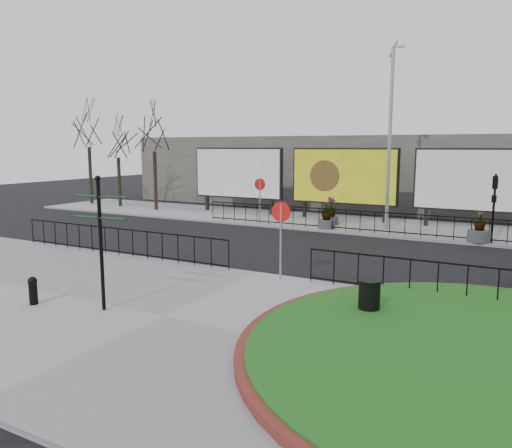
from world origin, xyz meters
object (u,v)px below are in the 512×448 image
Objects in this scene: fingerpost_sign at (100,230)px; planter_c at (479,231)px; litter_bin at (369,298)px; planter_b at (327,218)px; bollard at (33,289)px; billboard_mid at (344,177)px; lamp_post at (390,136)px; planter_a at (331,213)px.

fingerpost_sign reaches higher than planter_c.
fingerpost_sign is 16.71m from planter_c.
litter_bin is 0.68× the size of planter_c.
bollard is at bearing -99.04° from planter_b.
fingerpost_sign is at bearing -90.54° from billboard_mid.
lamp_post reaches higher than fingerpost_sign.
planter_c reaches higher than litter_bin.
lamp_post reaches higher than planter_a.
fingerpost_sign reaches higher than planter_a.
planter_a is at bearing 113.78° from litter_bin.
bollard is 18.11m from planter_c.
billboard_mid is 8.55m from planter_c.
lamp_post reaches higher than bollard.
planter_c is at bearing 82.89° from litter_bin.
fingerpost_sign is 3.68× the size of litter_bin.
planter_a is 1.06× the size of planter_c.
lamp_post is 14.57m from litter_bin.
litter_bin is (2.99, -13.62, -4.23)m from lamp_post.
bollard is 17.06m from planter_a.
litter_bin is 14.88m from planter_a.
lamp_post reaches higher than litter_bin.
billboard_mid is at bearing 90.00° from planter_a.
billboard_mid is 4.44× the size of planter_c.
planter_a reaches higher than litter_bin.
litter_bin is at bearing -64.90° from planter_b.
fingerpost_sign is 2.66m from bollard.
planter_b reaches higher than planter_c.
planter_a is at bearing 101.69° from planter_b.
billboard_mid is 8.19× the size of bollard.
billboard_mid is at bearing 95.01° from planter_b.
litter_bin is at bearing -97.11° from planter_c.
planter_b is at bearing 178.81° from planter_c.
planter_c is (7.50, -1.60, -0.15)m from planter_a.
planter_b is at bearing 85.04° from fingerpost_sign.
lamp_post is at bearing 75.85° from fingerpost_sign.
planter_c is at bearing 57.76° from bollard.
billboard_mid reaches higher than fingerpost_sign.
bollard is 8.80m from litter_bin.
billboard_mid is 4.18× the size of planter_a.
planter_b reaches higher than bollard.
billboard_mid reaches higher than planter_a.
fingerpost_sign is 16.42m from planter_a.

